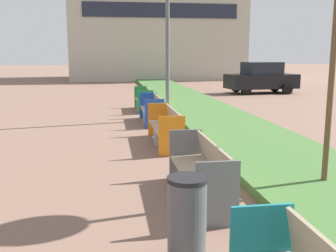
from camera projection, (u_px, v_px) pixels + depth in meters
The scene contains 9 objects.
planter_grass_strip at pixel (241, 134), 11.23m from camera, with size 2.80×120.00×0.18m.
building_backdrop at pixel (155, 21), 37.21m from camera, with size 15.55×8.86×10.78m.
bench_grey_frame at pixel (201, 177), 6.40m from camera, with size 0.65×2.27×0.94m.
bench_orange_frame at pixel (166, 130), 10.27m from camera, with size 0.65×2.44×0.94m.
bench_blue_frame at pixel (152, 112), 13.51m from camera, with size 0.65×2.18×0.94m.
bench_green_frame at pixel (144, 102), 16.43m from camera, with size 0.65×2.02×0.94m.
litter_bin at pixel (187, 219), 4.45m from camera, with size 0.46×0.46×1.00m.
street_lamp_post at pixel (168, 4), 13.43m from camera, with size 0.24×0.44×7.25m.
parked_car_distant at pixel (261, 78), 23.52m from camera, with size 4.38×2.25×1.86m.
Camera 1 is at (-0.51, 1.43, 2.35)m, focal length 42.00 mm.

